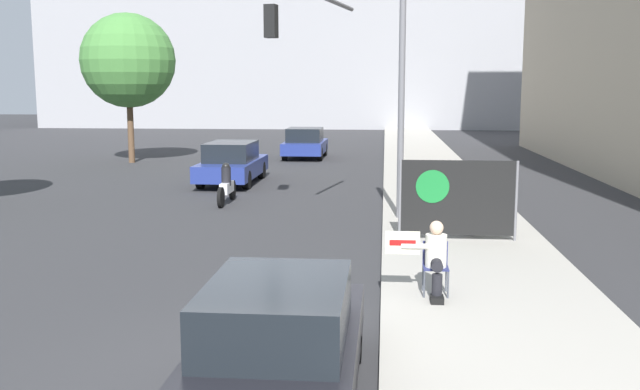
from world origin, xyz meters
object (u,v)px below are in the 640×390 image
(protest_banner, at_px, (457,198))
(car_on_road_nearest, at_px, (232,163))
(seated_protester, at_px, (435,256))
(street_tree_midblock, at_px, (128,61))
(parked_car_curbside, at_px, (279,343))
(pedestrian_behind, at_px, (471,197))
(traffic_light_pole, at_px, (351,63))
(car_on_road_midblock, at_px, (305,143))
(motorcycle_on_road, at_px, (227,186))

(protest_banner, height_order, car_on_road_nearest, protest_banner)
(seated_protester, bearing_deg, street_tree_midblock, 131.80)
(car_on_road_nearest, bearing_deg, protest_banner, -54.20)
(car_on_road_nearest, xyz_separation_m, street_tree_midblock, (-6.15, 6.68, 3.87))
(parked_car_curbside, bearing_deg, pedestrian_behind, 70.58)
(pedestrian_behind, xyz_separation_m, street_tree_midblock, (-13.55, 15.80, 3.61))
(pedestrian_behind, relative_size, protest_banner, 0.66)
(traffic_light_pole, xyz_separation_m, car_on_road_midblock, (-3.00, 16.39, -3.30))
(seated_protester, xyz_separation_m, car_on_road_midblock, (-4.69, 23.49, -0.06))
(traffic_light_pole, height_order, street_tree_midblock, street_tree_midblock)
(seated_protester, distance_m, car_on_road_nearest, 15.36)
(car_on_road_nearest, height_order, motorcycle_on_road, car_on_road_nearest)
(car_on_road_nearest, relative_size, street_tree_midblock, 0.71)
(seated_protester, xyz_separation_m, parked_car_curbside, (-1.91, -3.77, -0.10))
(traffic_light_pole, relative_size, parked_car_curbside, 1.38)
(protest_banner, distance_m, traffic_light_pole, 4.76)
(traffic_light_pole, xyz_separation_m, street_tree_midblock, (-10.72, 13.60, 0.58))
(traffic_light_pole, height_order, car_on_road_midblock, traffic_light_pole)
(seated_protester, bearing_deg, traffic_light_pole, 114.24)
(pedestrian_behind, xyz_separation_m, protest_banner, (-0.38, -0.62, 0.07))
(traffic_light_pole, bearing_deg, car_on_road_midblock, 100.36)
(car_on_road_midblock, xyz_separation_m, street_tree_midblock, (-7.73, -2.79, 3.88))
(seated_protester, xyz_separation_m, pedestrian_behind, (1.14, 4.90, 0.21))
(car_on_road_nearest, bearing_deg, pedestrian_behind, -50.92)
(traffic_light_pole, bearing_deg, protest_banner, -49.06)
(traffic_light_pole, bearing_deg, car_on_road_nearest, 123.49)
(seated_protester, relative_size, street_tree_midblock, 0.18)
(car_on_road_midblock, bearing_deg, street_tree_midblock, -160.13)
(pedestrian_behind, height_order, street_tree_midblock, street_tree_midblock)
(traffic_light_pole, distance_m, motorcycle_on_road, 5.72)
(street_tree_midblock, bearing_deg, protest_banner, -51.26)
(pedestrian_behind, distance_m, parked_car_curbside, 9.19)
(seated_protester, height_order, parked_car_curbside, parked_car_curbside)
(traffic_light_pole, distance_m, car_on_road_nearest, 8.92)
(street_tree_midblock, bearing_deg, car_on_road_nearest, -47.37)
(seated_protester, distance_m, car_on_road_midblock, 23.95)
(car_on_road_nearest, xyz_separation_m, car_on_road_midblock, (1.58, 9.47, -0.01))
(parked_car_curbside, relative_size, car_on_road_nearest, 0.86)
(seated_protester, height_order, car_on_road_midblock, car_on_road_midblock)
(parked_car_curbside, xyz_separation_m, street_tree_midblock, (-10.50, 24.46, 3.92))
(traffic_light_pole, bearing_deg, motorcycle_on_road, 146.85)
(pedestrian_behind, height_order, traffic_light_pole, traffic_light_pole)
(car_on_road_nearest, bearing_deg, motorcycle_on_road, -79.92)
(protest_banner, bearing_deg, car_on_road_midblock, 105.82)
(protest_banner, bearing_deg, car_on_road_nearest, 125.80)
(parked_car_curbside, height_order, car_on_road_nearest, car_on_road_nearest)
(protest_banner, relative_size, traffic_light_pole, 0.45)
(seated_protester, xyz_separation_m, protest_banner, (0.76, 4.28, 0.28))
(traffic_light_pole, distance_m, car_on_road_midblock, 16.98)
(seated_protester, distance_m, parked_car_curbside, 4.23)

